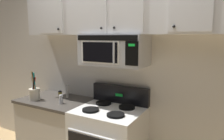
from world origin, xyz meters
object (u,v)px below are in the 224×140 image
at_px(over_range_microwave, 114,50).
at_px(spice_jar, 60,94).
at_px(pepper_mill, 67,91).
at_px(utensil_crock_cream, 34,93).
at_px(salt_shaker, 61,99).

relative_size(over_range_microwave, spice_jar, 7.98).
distance_m(pepper_mill, spice_jar, 0.11).
bearing_deg(utensil_crock_cream, spice_jar, 47.95).
height_order(salt_shaker, pepper_mill, pepper_mill).
distance_m(over_range_microwave, spice_jar, 1.04).
relative_size(pepper_mill, spice_jar, 1.87).
bearing_deg(pepper_mill, utensil_crock_cream, -134.37).
bearing_deg(over_range_microwave, spice_jar, -178.27).
distance_m(over_range_microwave, salt_shaker, 0.92).
xyz_separation_m(over_range_microwave, salt_shaker, (-0.64, -0.22, -0.62)).
distance_m(utensil_crock_cream, salt_shaker, 0.42).
bearing_deg(pepper_mill, over_range_microwave, -2.72).
xyz_separation_m(utensil_crock_cream, pepper_mill, (0.30, 0.31, -0.01)).
xyz_separation_m(pepper_mill, spice_jar, (-0.08, -0.06, -0.04)).
bearing_deg(spice_jar, salt_shaker, -45.45).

